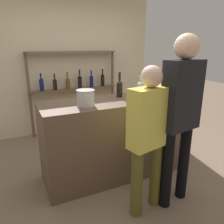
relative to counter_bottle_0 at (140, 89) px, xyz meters
name	(u,v)px	position (x,y,z in m)	size (l,w,h in m)	color
ground_plane	(112,172)	(-0.39, 0.04, -1.16)	(16.00, 16.00, 0.00)	#7A6651
bar_counter	(112,138)	(-0.39, 0.04, -0.64)	(1.81, 0.68, 1.04)	brown
back_wall	(70,62)	(-0.39, 1.98, 0.24)	(3.41, 0.12, 2.80)	beige
back_shelf	(74,80)	(-0.39, 1.80, -0.11)	(1.74, 0.18, 1.60)	brown
counter_bottle_0	(140,89)	(0.00, 0.00, 0.00)	(0.08, 0.08, 0.32)	silver
counter_bottle_1	(120,88)	(-0.21, 0.18, 0.00)	(0.08, 0.08, 0.34)	black
counter_bottle_2	(152,91)	(0.05, -0.18, 0.00)	(0.07, 0.07, 0.31)	brown
counter_bottle_3	(151,86)	(0.26, 0.14, 0.00)	(0.07, 0.07, 0.33)	silver
ice_bucket	(86,98)	(-0.78, -0.08, -0.03)	(0.21, 0.21, 0.19)	#B2B2B7
cork_jar	(131,95)	(-0.17, -0.05, -0.06)	(0.11, 0.11, 0.12)	silver
customer_center	(149,132)	(-0.37, -0.75, -0.27)	(0.46, 0.28, 1.54)	brown
customer_right	(181,109)	(-0.01, -0.78, -0.07)	(0.44, 0.25, 1.82)	black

